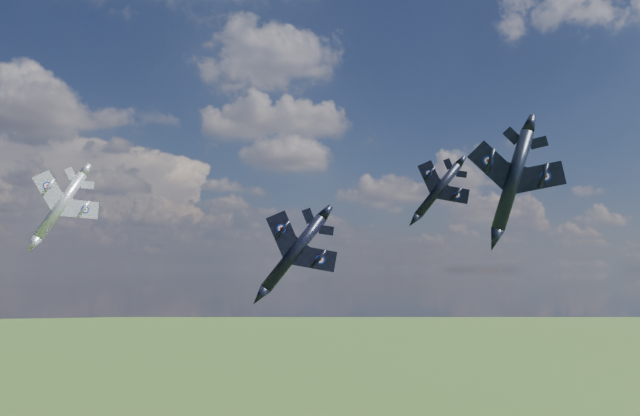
{
  "coord_description": "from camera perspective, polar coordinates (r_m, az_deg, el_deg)",
  "views": [
    {
      "loc": [
        -7.51,
        -59.28,
        75.39
      ],
      "look_at": [
        9.86,
        17.67,
        83.24
      ],
      "focal_mm": 35.0,
      "sensor_mm": 36.0,
      "label": 1
    }
  ],
  "objects": [
    {
      "name": "jet_right_navy",
      "position": [
        71.44,
        17.22,
        2.44
      ],
      "size": [
        17.09,
        19.04,
        6.51
      ],
      "primitive_type": null,
      "rotation": [
        0.0,
        0.31,
        -0.43
      ],
      "color": "black"
    },
    {
      "name": "jet_left_silver",
      "position": [
        88.46,
        -22.62,
        0.22
      ],
      "size": [
        14.18,
        16.52,
        7.61
      ],
      "primitive_type": null,
      "rotation": [
        0.0,
        0.54,
        0.34
      ],
      "color": "#A0A4AA"
    },
    {
      "name": "jet_lead_navy",
      "position": [
        81.66,
        -2.39,
        -4.1
      ],
      "size": [
        13.3,
        17.64,
        9.89
      ],
      "primitive_type": null,
      "rotation": [
        0.0,
        0.67,
        -0.13
      ],
      "color": "black"
    },
    {
      "name": "jet_high_navy",
      "position": [
        87.43,
        10.74,
        1.61
      ],
      "size": [
        11.85,
        14.34,
        7.54
      ],
      "primitive_type": null,
      "rotation": [
        0.0,
        0.68,
        -0.31
      ],
      "color": "black"
    }
  ]
}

